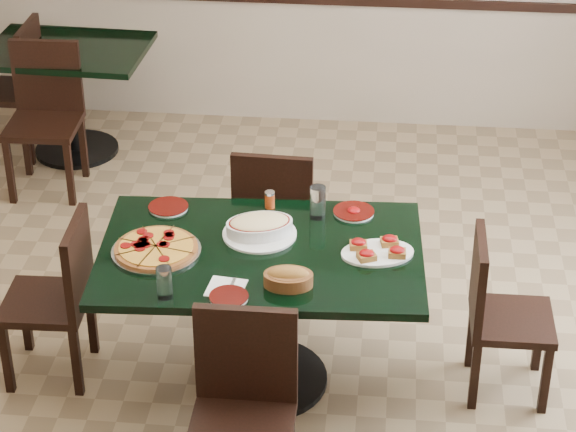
# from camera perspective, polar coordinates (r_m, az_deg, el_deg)

# --- Properties ---
(floor) EXTENTS (5.50, 5.50, 0.00)m
(floor) POSITION_cam_1_polar(r_m,az_deg,el_deg) (5.72, -0.49, -6.90)
(floor) COLOR olive
(floor) RESTS_ON ground
(room_shell) EXTENTS (5.50, 5.50, 5.50)m
(room_shell) POSITION_cam_1_polar(r_m,az_deg,el_deg) (6.68, 9.99, 9.79)
(room_shell) COLOR white
(room_shell) RESTS_ON floor
(main_table) EXTENTS (1.52, 1.02, 0.75)m
(main_table) POSITION_cam_1_polar(r_m,az_deg,el_deg) (5.21, -1.37, -3.45)
(main_table) COLOR black
(main_table) RESTS_ON floor
(back_table) EXTENTS (1.05, 0.79, 0.75)m
(back_table) POSITION_cam_1_polar(r_m,az_deg,el_deg) (7.54, -11.02, 6.81)
(back_table) COLOR black
(back_table) RESTS_ON floor
(chair_far) EXTENTS (0.43, 0.43, 0.89)m
(chair_far) POSITION_cam_1_polar(r_m,az_deg,el_deg) (5.89, -0.64, 0.10)
(chair_far) COLOR black
(chair_far) RESTS_ON floor
(chair_near) EXTENTS (0.42, 0.42, 0.90)m
(chair_near) POSITION_cam_1_polar(r_m,az_deg,el_deg) (4.62, -2.28, -9.51)
(chair_near) COLOR black
(chair_near) RESTS_ON floor
(chair_right) EXTENTS (0.39, 0.39, 0.83)m
(chair_right) POSITION_cam_1_polar(r_m,az_deg,el_deg) (5.32, 10.56, -4.65)
(chair_right) COLOR black
(chair_right) RESTS_ON floor
(chair_left) EXTENTS (0.41, 0.41, 0.85)m
(chair_left) POSITION_cam_1_polar(r_m,az_deg,el_deg) (5.43, -11.50, -3.78)
(chair_left) COLOR black
(chair_left) RESTS_ON floor
(back_chair_near) EXTENTS (0.45, 0.45, 0.93)m
(back_chair_near) POSITION_cam_1_polar(r_m,az_deg,el_deg) (7.16, -12.21, 5.36)
(back_chair_near) COLOR black
(back_chair_near) RESTS_ON floor
(back_chair_left) EXTENTS (0.43, 0.43, 0.91)m
(back_chair_left) POSITION_cam_1_polar(r_m,az_deg,el_deg) (7.63, -13.60, 6.66)
(back_chair_left) COLOR black
(back_chair_left) RESTS_ON floor
(pepperoni_pizza) EXTENTS (0.41, 0.41, 0.04)m
(pepperoni_pizza) POSITION_cam_1_polar(r_m,az_deg,el_deg) (5.12, -6.71, -1.66)
(pepperoni_pizza) COLOR #B7B6BE
(pepperoni_pizza) RESTS_ON main_table
(lasagna_casserole) EXTENTS (0.36, 0.35, 0.09)m
(lasagna_casserole) POSITION_cam_1_polar(r_m,az_deg,el_deg) (5.20, -1.46, -0.54)
(lasagna_casserole) COLOR silver
(lasagna_casserole) RESTS_ON main_table
(bread_basket) EXTENTS (0.22, 0.16, 0.09)m
(bread_basket) POSITION_cam_1_polar(r_m,az_deg,el_deg) (4.84, 0.01, -3.15)
(bread_basket) COLOR brown
(bread_basket) RESTS_ON main_table
(bruschetta_platter) EXTENTS (0.38, 0.31, 0.05)m
(bruschetta_platter) POSITION_cam_1_polar(r_m,az_deg,el_deg) (5.08, 4.57, -1.73)
(bruschetta_platter) COLOR silver
(bruschetta_platter) RESTS_ON main_table
(side_plate_near) EXTENTS (0.17, 0.17, 0.02)m
(side_plate_near) POSITION_cam_1_polar(r_m,az_deg,el_deg) (4.78, -3.03, -4.13)
(side_plate_near) COLOR silver
(side_plate_near) RESTS_ON main_table
(side_plate_far_r) EXTENTS (0.20, 0.20, 0.03)m
(side_plate_far_r) POSITION_cam_1_polar(r_m,az_deg,el_deg) (5.40, 3.36, 0.22)
(side_plate_far_r) COLOR silver
(side_plate_far_r) RESTS_ON main_table
(side_plate_far_l) EXTENTS (0.19, 0.19, 0.02)m
(side_plate_far_l) POSITION_cam_1_polar(r_m,az_deg,el_deg) (5.46, -6.10, 0.45)
(side_plate_far_l) COLOR silver
(side_plate_far_l) RESTS_ON main_table
(napkin_setting) EXTENTS (0.18, 0.18, 0.01)m
(napkin_setting) POSITION_cam_1_polar(r_m,az_deg,el_deg) (4.85, -3.15, -3.66)
(napkin_setting) COLOR white
(napkin_setting) RESTS_ON main_table
(water_glass_a) EXTENTS (0.08, 0.08, 0.16)m
(water_glass_a) POSITION_cam_1_polar(r_m,az_deg,el_deg) (5.32, 1.52, 0.70)
(water_glass_a) COLOR white
(water_glass_a) RESTS_ON main_table
(water_glass_b) EXTENTS (0.07, 0.07, 0.15)m
(water_glass_b) POSITION_cam_1_polar(r_m,az_deg,el_deg) (4.78, -6.30, -3.38)
(water_glass_b) COLOR white
(water_glass_b) RESTS_ON main_table
(pepper_shaker) EXTENTS (0.05, 0.05, 0.09)m
(pepper_shaker) POSITION_cam_1_polar(r_m,az_deg,el_deg) (5.42, -0.93, 0.85)
(pepper_shaker) COLOR #C54B15
(pepper_shaker) RESTS_ON main_table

